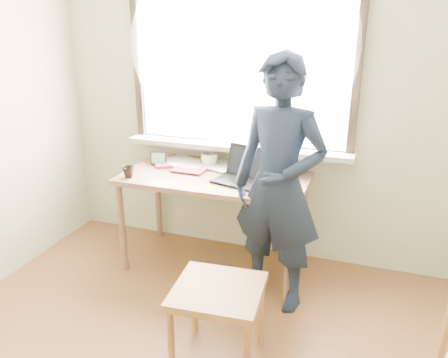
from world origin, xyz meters
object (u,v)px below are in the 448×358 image
(desk, at_px, (214,186))
(mug_dark, at_px, (128,172))
(mug_white, at_px, (209,160))
(work_chair, at_px, (218,300))
(person, at_px, (279,186))
(laptop, at_px, (243,173))

(desk, distance_m, mug_dark, 0.66)
(mug_white, relative_size, work_chair, 0.25)
(desk, distance_m, work_chair, 1.13)
(desk, xyz_separation_m, person, (0.57, -0.32, 0.18))
(mug_white, xyz_separation_m, work_chair, (0.53, -1.25, -0.40))
(laptop, xyz_separation_m, work_chair, (0.16, -1.00, -0.40))
(desk, height_order, person, person)
(desk, bearing_deg, mug_dark, -158.11)
(desk, xyz_separation_m, mug_white, (-0.13, 0.23, 0.13))
(mug_dark, xyz_separation_m, work_chair, (1.01, -0.78, -0.39))
(person, bearing_deg, work_chair, -91.24)
(desk, relative_size, mug_dark, 15.38)
(mug_white, height_order, person, person)
(mug_white, bearing_deg, desk, -60.59)
(laptop, relative_size, work_chair, 0.82)
(mug_dark, height_order, person, person)
(mug_white, bearing_deg, laptop, -34.88)
(mug_dark, relative_size, person, 0.05)
(work_chair, bearing_deg, mug_white, 113.03)
(mug_white, bearing_deg, mug_dark, -135.34)
(desk, height_order, laptop, laptop)
(laptop, relative_size, person, 0.25)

